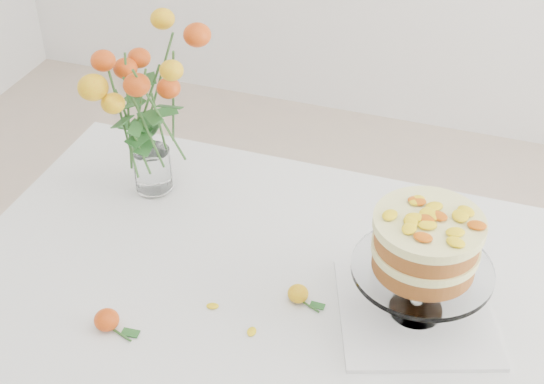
# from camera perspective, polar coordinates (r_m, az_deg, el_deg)

# --- Properties ---
(table) EXTENTS (1.43, 0.93, 0.76)m
(table) POSITION_cam_1_polar(r_m,az_deg,el_deg) (1.66, 0.85, -9.24)
(table) COLOR tan
(table) RESTS_ON ground
(napkin) EXTENTS (0.39, 0.39, 0.01)m
(napkin) POSITION_cam_1_polar(r_m,az_deg,el_deg) (1.58, 10.72, -8.86)
(napkin) COLOR white
(napkin) RESTS_ON table
(cake_stand) EXTENTS (0.28, 0.28, 0.25)m
(cake_stand) POSITION_cam_1_polar(r_m,az_deg,el_deg) (1.46, 11.47, -4.19)
(cake_stand) COLOR silver
(cake_stand) RESTS_ON napkin
(rose_vase) EXTENTS (0.33, 0.33, 0.46)m
(rose_vase) POSITION_cam_1_polar(r_m,az_deg,el_deg) (1.75, -9.62, 7.28)
(rose_vase) COLOR silver
(rose_vase) RESTS_ON table
(loose_rose_near) EXTENTS (0.07, 0.05, 0.04)m
(loose_rose_near) POSITION_cam_1_polar(r_m,az_deg,el_deg) (1.57, 1.98, -7.66)
(loose_rose_near) COLOR yellow
(loose_rose_near) RESTS_ON table
(loose_rose_far) EXTENTS (0.09, 0.05, 0.04)m
(loose_rose_far) POSITION_cam_1_polar(r_m,az_deg,el_deg) (1.55, -12.33, -9.40)
(loose_rose_far) COLOR #BC3A09
(loose_rose_far) RESTS_ON table
(stray_petal_a) EXTENTS (0.03, 0.02, 0.00)m
(stray_petal_a) POSITION_cam_1_polar(r_m,az_deg,el_deg) (1.57, -4.50, -8.56)
(stray_petal_a) COLOR yellow
(stray_petal_a) RESTS_ON table
(stray_petal_b) EXTENTS (0.03, 0.02, 0.00)m
(stray_petal_b) POSITION_cam_1_polar(r_m,az_deg,el_deg) (1.52, -1.54, -10.48)
(stray_petal_b) COLOR yellow
(stray_petal_b) RESTS_ON table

